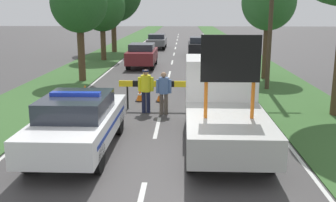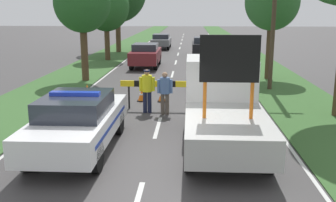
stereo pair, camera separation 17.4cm
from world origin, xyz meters
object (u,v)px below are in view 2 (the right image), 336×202
queued_car_wagon_maroon (146,55)px  queued_car_suv_grey (161,41)px  pedestrian_civilian (165,90)px  utility_pole (275,2)px  work_truck (222,103)px  queued_car_sedan_black (204,46)px  roadside_tree_near_left (272,3)px  road_barrier (162,86)px  police_car (78,121)px  roadside_tree_far_left (106,7)px  police_officer (147,87)px  traffic_cone_centre_front (162,96)px  traffic_cone_near_police (87,93)px  queued_car_sedan_silver (212,72)px  roadside_tree_mid_right (82,4)px  traffic_cone_near_truck (142,95)px

queued_car_wagon_maroon → queued_car_suv_grey: 12.51m
pedestrian_civilian → queued_car_wagon_maroon: size_ratio=0.36×
queued_car_wagon_maroon → utility_pole: bearing=132.9°
work_truck → queued_car_sedan_black: bearing=-91.5°
roadside_tree_near_left → road_barrier: bearing=-127.5°
police_car → queued_car_suv_grey: bearing=90.1°
queued_car_wagon_maroon → roadside_tree_far_left: roadside_tree_far_left is taller
police_car → road_barrier: 4.97m
police_officer → traffic_cone_centre_front: size_ratio=3.29×
traffic_cone_centre_front → queued_car_sedan_black: queued_car_sedan_black is taller
traffic_cone_near_police → traffic_cone_centre_front: size_ratio=1.43×
queued_car_sedan_silver → queued_car_suv_grey: 19.74m
traffic_cone_near_police → queued_car_suv_grey: (1.44, 22.46, 0.41)m
traffic_cone_centre_front → queued_car_wagon_maroon: bearing=100.1°
traffic_cone_near_police → queued_car_wagon_maroon: 10.05m
queued_car_sedan_silver → roadside_tree_near_left: 5.27m
road_barrier → queued_car_sedan_black: 17.56m
pedestrian_civilian → queued_car_suv_grey: (-1.90, 24.43, -0.15)m
police_car → pedestrian_civilian: police_car is taller
roadside_tree_mid_right → queued_car_sedan_silver: bearing=-13.0°
pedestrian_civilian → queued_car_sedan_black: (2.01, 18.19, -0.11)m
road_barrier → pedestrian_civilian: size_ratio=2.02×
queued_car_wagon_maroon → queued_car_sedan_black: queued_car_sedan_black is taller
police_car → utility_pole: utility_pole is taller
traffic_cone_near_truck → traffic_cone_near_police: bearing=-177.7°
queued_car_sedan_silver → roadside_tree_far_left: roadside_tree_far_left is taller
pedestrian_civilian → queued_car_suv_grey: size_ratio=0.34×
police_car → queued_car_suv_grey: (0.17, 28.26, -0.06)m
road_barrier → queued_car_wagon_maroon: 11.31m
police_officer → traffic_cone_near_truck: 2.03m
police_officer → queued_car_suv_grey: bearing=-65.5°
road_barrier → traffic_cone_near_truck: 1.72m
queued_car_sedan_silver → roadside_tree_near_left: size_ratio=0.77×
roadside_tree_far_left → road_barrier: bearing=-70.6°
roadside_tree_far_left → queued_car_sedan_silver: bearing=-54.6°
road_barrier → queued_car_sedan_black: (2.17, 17.43, -0.10)m
police_officer → pedestrian_civilian: bearing=-175.2°
queued_car_suv_grey → utility_pole: 21.01m
pedestrian_civilian → roadside_tree_far_left: 16.32m
pedestrian_civilian → queued_car_sedan_silver: pedestrian_civilian is taller
work_truck → queued_car_sedan_silver: 7.85m
police_car → queued_car_suv_grey: police_car is taller
police_officer → roadside_tree_mid_right: roadside_tree_mid_right is taller
road_barrier → traffic_cone_near_police: bearing=155.6°
queued_car_wagon_maroon → queued_car_suv_grey: (0.12, 12.51, -0.05)m
traffic_cone_centre_front → roadside_tree_far_left: (-4.98, 13.17, 3.62)m
queued_car_sedan_black → queued_car_sedan_silver: bearing=89.8°
queued_car_sedan_silver → roadside_tree_far_left: size_ratio=0.76×
road_barrier → police_officer: 0.75m
police_car → work_truck: 4.04m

